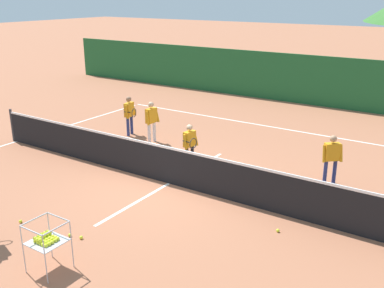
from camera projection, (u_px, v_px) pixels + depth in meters
name	position (u px, v px, depth m)	size (l,w,h in m)	color
ground_plane	(169.00, 183.00, 11.13)	(120.00, 120.00, 0.00)	#A86647
line_baseline_far	(268.00, 126.00, 15.88)	(12.10, 0.08, 0.01)	white
line_sideline_west	(17.00, 141.00, 14.27)	(0.08, 11.66, 0.01)	white
line_service_center	(169.00, 183.00, 11.12)	(0.08, 5.16, 0.01)	white
tennis_net	(169.00, 165.00, 10.96)	(12.44, 0.08, 1.05)	#333338
student_0	(129.00, 112.00, 14.68)	(0.51, 0.58, 1.31)	navy
student_1	(151.00, 118.00, 13.94)	(0.24, 0.52, 1.32)	silver
student_2	(190.00, 142.00, 11.95)	(0.40, 0.62, 1.21)	black
student_3	(332.00, 155.00, 10.88)	(0.49, 0.42, 1.26)	navy
ball_cart	(46.00, 239.00, 7.48)	(0.58, 0.58, 0.90)	#B7B7BC
tennis_ball_2	(81.00, 237.00, 8.60)	(0.07, 0.07, 0.07)	yellow
tennis_ball_3	(278.00, 231.00, 8.85)	(0.07, 0.07, 0.07)	yellow
tennis_ball_9	(21.00, 221.00, 9.21)	(0.07, 0.07, 0.07)	yellow
tennis_ball_11	(70.00, 235.00, 8.69)	(0.07, 0.07, 0.07)	yellow
windscreen_fence	(309.00, 80.00, 18.72)	(26.63, 0.08, 2.09)	#1E5B2D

